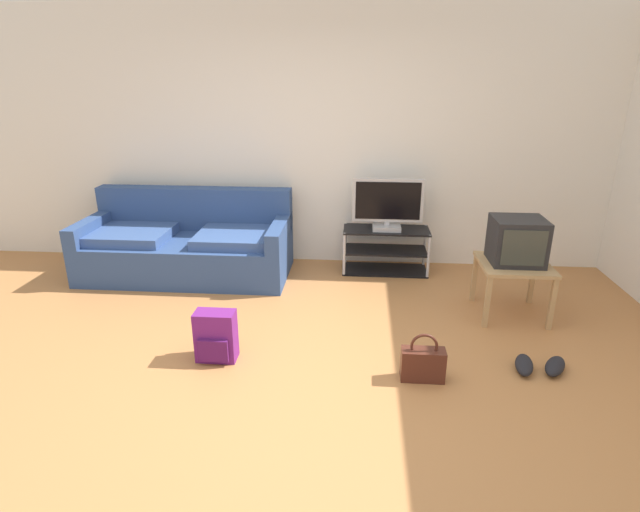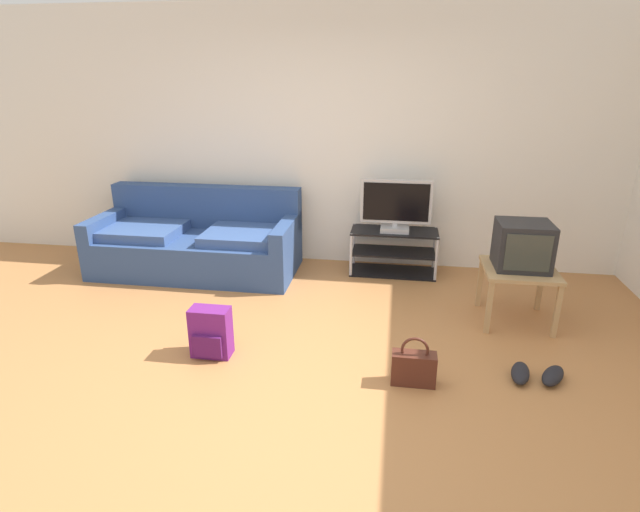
# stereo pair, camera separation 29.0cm
# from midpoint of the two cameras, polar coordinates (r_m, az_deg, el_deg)

# --- Properties ---
(ground_plane) EXTENTS (9.00, 9.80, 0.02)m
(ground_plane) POSITION_cam_midpoint_polar(r_m,az_deg,el_deg) (3.62, -4.74, -13.86)
(ground_plane) COLOR #B27542
(wall_back) EXTENTS (9.00, 0.10, 2.70)m
(wall_back) POSITION_cam_midpoint_polar(r_m,az_deg,el_deg) (5.48, -0.98, 13.09)
(wall_back) COLOR silver
(wall_back) RESTS_ON ground_plane
(couch) EXTENTS (2.11, 0.95, 0.85)m
(couch) POSITION_cam_midpoint_polar(r_m,az_deg,el_deg) (5.50, -16.18, 1.17)
(couch) COLOR navy
(couch) RESTS_ON ground_plane
(tv_stand) EXTENTS (0.90, 0.39, 0.47)m
(tv_stand) POSITION_cam_midpoint_polar(r_m,az_deg,el_deg) (5.38, 5.90, 0.64)
(tv_stand) COLOR black
(tv_stand) RESTS_ON ground_plane
(flat_tv) EXTENTS (0.72, 0.22, 0.54)m
(flat_tv) POSITION_cam_midpoint_polar(r_m,az_deg,el_deg) (5.22, 6.09, 5.76)
(flat_tv) COLOR #B2B2B7
(flat_tv) RESTS_ON tv_stand
(side_table) EXTENTS (0.58, 0.58, 0.48)m
(side_table) POSITION_cam_midpoint_polar(r_m,az_deg,el_deg) (4.57, 19.42, -1.57)
(side_table) COLOR tan
(side_table) RESTS_ON ground_plane
(crt_tv) EXTENTS (0.43, 0.39, 0.39)m
(crt_tv) POSITION_cam_midpoint_polar(r_m,az_deg,el_deg) (4.50, 19.75, 1.62)
(crt_tv) COLOR #232326
(crt_tv) RESTS_ON side_table
(backpack) EXTENTS (0.29, 0.23, 0.38)m
(backpack) POSITION_cam_midpoint_polar(r_m,az_deg,el_deg) (3.84, -13.87, -8.88)
(backpack) COLOR #661E70
(backpack) RESTS_ON ground_plane
(handbag) EXTENTS (0.30, 0.13, 0.35)m
(handbag) POSITION_cam_midpoint_polar(r_m,az_deg,el_deg) (3.58, 9.27, -11.95)
(handbag) COLOR #4C2319
(handbag) RESTS_ON ground_plane
(sneakers_pair) EXTENTS (0.43, 0.30, 0.09)m
(sneakers_pair) POSITION_cam_midpoint_polar(r_m,az_deg,el_deg) (3.93, 21.67, -11.50)
(sneakers_pair) COLOR black
(sneakers_pair) RESTS_ON ground_plane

